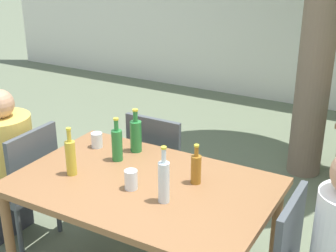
{
  "coord_description": "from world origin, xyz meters",
  "views": [
    {
      "loc": [
        1.31,
        -2.02,
        2.07
      ],
      "look_at": [
        0.0,
        0.3,
        0.99
      ],
      "focal_mm": 50.0,
      "sensor_mm": 36.0,
      "label": 1
    }
  ],
  "objects_px": {
    "person_seated_0": "(1,171)",
    "oil_cruet_1": "(71,157)",
    "dining_table_front": "(143,194)",
    "water_bottle_2": "(164,181)",
    "patio_chair_0": "(24,180)",
    "amber_bottle_4": "(196,168)",
    "drinking_glass_1": "(131,180)",
    "patio_chair_2": "(161,161)",
    "drinking_glass_0": "(97,140)",
    "green_bottle_3": "(136,135)",
    "green_bottle_0": "(117,144)"
  },
  "relations": [
    {
      "from": "water_bottle_2",
      "to": "patio_chair_2",
      "type": "bearing_deg",
      "value": 121.33
    },
    {
      "from": "dining_table_front",
      "to": "water_bottle_2",
      "type": "height_order",
      "value": "water_bottle_2"
    },
    {
      "from": "green_bottle_3",
      "to": "drinking_glass_0",
      "type": "distance_m",
      "value": 0.28
    },
    {
      "from": "oil_cruet_1",
      "to": "person_seated_0",
      "type": "bearing_deg",
      "value": 171.29
    },
    {
      "from": "drinking_glass_0",
      "to": "patio_chair_2",
      "type": "bearing_deg",
      "value": 62.35
    },
    {
      "from": "dining_table_front",
      "to": "drinking_glass_1",
      "type": "distance_m",
      "value": 0.16
    },
    {
      "from": "patio_chair_0",
      "to": "water_bottle_2",
      "type": "xyz_separation_m",
      "value": [
        1.2,
        -0.12,
        0.37
      ]
    },
    {
      "from": "green_bottle_0",
      "to": "drinking_glass_1",
      "type": "bearing_deg",
      "value": -43.34
    },
    {
      "from": "water_bottle_2",
      "to": "drinking_glass_0",
      "type": "xyz_separation_m",
      "value": [
        -0.75,
        0.39,
        -0.08
      ]
    },
    {
      "from": "green_bottle_3",
      "to": "drinking_glass_1",
      "type": "relative_size",
      "value": 2.6
    },
    {
      "from": "oil_cruet_1",
      "to": "patio_chair_2",
      "type": "bearing_deg",
      "value": 81.49
    },
    {
      "from": "patio_chair_2",
      "to": "amber_bottle_4",
      "type": "relative_size",
      "value": 3.65
    },
    {
      "from": "drinking_glass_1",
      "to": "patio_chair_2",
      "type": "bearing_deg",
      "value": 109.11
    },
    {
      "from": "person_seated_0",
      "to": "green_bottle_3",
      "type": "bearing_deg",
      "value": 110.19
    },
    {
      "from": "amber_bottle_4",
      "to": "green_bottle_0",
      "type": "bearing_deg",
      "value": 177.54
    },
    {
      "from": "amber_bottle_4",
      "to": "drinking_glass_0",
      "type": "relative_size",
      "value": 2.37
    },
    {
      "from": "drinking_glass_0",
      "to": "drinking_glass_1",
      "type": "height_order",
      "value": "drinking_glass_1"
    },
    {
      "from": "green_bottle_0",
      "to": "green_bottle_3",
      "type": "relative_size",
      "value": 0.97
    },
    {
      "from": "dining_table_front",
      "to": "green_bottle_3",
      "type": "relative_size",
      "value": 5.07
    },
    {
      "from": "person_seated_0",
      "to": "green_bottle_3",
      "type": "xyz_separation_m",
      "value": [
        0.94,
        0.35,
        0.35
      ]
    },
    {
      "from": "patio_chair_0",
      "to": "oil_cruet_1",
      "type": "bearing_deg",
      "value": 77.75
    },
    {
      "from": "amber_bottle_4",
      "to": "drinking_glass_0",
      "type": "distance_m",
      "value": 0.82
    },
    {
      "from": "oil_cruet_1",
      "to": "water_bottle_2",
      "type": "distance_m",
      "value": 0.64
    },
    {
      "from": "patio_chair_0",
      "to": "drinking_glass_1",
      "type": "relative_size",
      "value": 7.76
    },
    {
      "from": "drinking_glass_0",
      "to": "drinking_glass_1",
      "type": "xyz_separation_m",
      "value": [
        0.52,
        -0.36,
        0.01
      ]
    },
    {
      "from": "patio_chair_2",
      "to": "water_bottle_2",
      "type": "distance_m",
      "value": 1.06
    },
    {
      "from": "person_seated_0",
      "to": "drinking_glass_1",
      "type": "bearing_deg",
      "value": 85.63
    },
    {
      "from": "oil_cruet_1",
      "to": "amber_bottle_4",
      "type": "height_order",
      "value": "oil_cruet_1"
    },
    {
      "from": "patio_chair_2",
      "to": "oil_cruet_1",
      "type": "height_order",
      "value": "oil_cruet_1"
    },
    {
      "from": "patio_chair_0",
      "to": "water_bottle_2",
      "type": "height_order",
      "value": "water_bottle_2"
    },
    {
      "from": "patio_chair_2",
      "to": "amber_bottle_4",
      "type": "xyz_separation_m",
      "value": [
        0.57,
        -0.57,
        0.34
      ]
    },
    {
      "from": "water_bottle_2",
      "to": "amber_bottle_4",
      "type": "xyz_separation_m",
      "value": [
        0.06,
        0.27,
        -0.03
      ]
    },
    {
      "from": "dining_table_front",
      "to": "amber_bottle_4",
      "type": "relative_size",
      "value": 6.19
    },
    {
      "from": "dining_table_front",
      "to": "green_bottle_0",
      "type": "distance_m",
      "value": 0.39
    },
    {
      "from": "patio_chair_2",
      "to": "green_bottle_0",
      "type": "bearing_deg",
      "value": 90.06
    },
    {
      "from": "patio_chair_0",
      "to": "amber_bottle_4",
      "type": "xyz_separation_m",
      "value": [
        1.25,
        0.15,
        0.34
      ]
    },
    {
      "from": "patio_chair_0",
      "to": "green_bottle_3",
      "type": "relative_size",
      "value": 2.99
    },
    {
      "from": "patio_chair_0",
      "to": "amber_bottle_4",
      "type": "height_order",
      "value": "amber_bottle_4"
    },
    {
      "from": "patio_chair_2",
      "to": "water_bottle_2",
      "type": "height_order",
      "value": "water_bottle_2"
    },
    {
      "from": "patio_chair_2",
      "to": "oil_cruet_1",
      "type": "xyz_separation_m",
      "value": [
        -0.13,
        -0.84,
        0.36
      ]
    },
    {
      "from": "dining_table_front",
      "to": "amber_bottle_4",
      "type": "xyz_separation_m",
      "value": [
        0.27,
        0.15,
        0.17
      ]
    },
    {
      "from": "person_seated_0",
      "to": "amber_bottle_4",
      "type": "relative_size",
      "value": 4.68
    },
    {
      "from": "patio_chair_2",
      "to": "green_bottle_3",
      "type": "xyz_separation_m",
      "value": [
        0.03,
        -0.37,
        0.36
      ]
    },
    {
      "from": "patio_chair_2",
      "to": "amber_bottle_4",
      "type": "distance_m",
      "value": 0.88
    },
    {
      "from": "patio_chair_2",
      "to": "dining_table_front",
      "type": "bearing_deg",
      "value": 112.59
    },
    {
      "from": "person_seated_0",
      "to": "oil_cruet_1",
      "type": "bearing_deg",
      "value": 81.29
    },
    {
      "from": "dining_table_front",
      "to": "drinking_glass_1",
      "type": "height_order",
      "value": "drinking_glass_1"
    },
    {
      "from": "oil_cruet_1",
      "to": "drinking_glass_0",
      "type": "xyz_separation_m",
      "value": [
        -0.11,
        0.39,
        -0.07
      ]
    },
    {
      "from": "amber_bottle_4",
      "to": "patio_chair_2",
      "type": "bearing_deg",
      "value": 134.91
    },
    {
      "from": "green_bottle_3",
      "to": "amber_bottle_4",
      "type": "bearing_deg",
      "value": -20.09
    }
  ]
}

